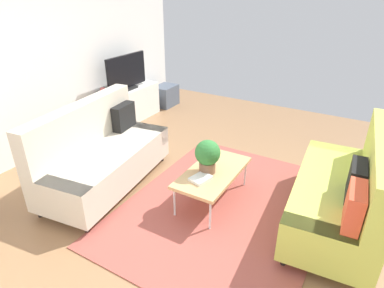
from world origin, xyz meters
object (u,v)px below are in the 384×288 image
Objects in this scene: storage_trunk at (165,96)px; bottle_0 at (112,91)px; tv_console at (129,105)px; tv at (127,73)px; coffee_table at (213,173)px; vase_0 at (103,92)px; potted_plant at (208,155)px; couch_green at (344,192)px; bottle_1 at (117,89)px; table_book_0 at (201,178)px; couch_beige at (102,154)px.

bottle_0 reaches higher than storage_trunk.
storage_trunk is (1.10, -0.10, -0.10)m from tv_console.
coffee_table is at bearing -120.41° from tv.
vase_0 is at bearing 173.12° from tv.
coffee_table is at bearing -47.50° from potted_plant.
coffee_table is 2.80m from bottle_0.
tv is at bearing 2.62° from bottle_0.
couch_green is 4.22m from tv.
potted_plant reaches higher than bottle_1.
tv_console is at bearing 90.00° from tv.
bottle_0 is 0.86× the size of bottle_1.
bottle_0 is at bearing 67.17° from coffee_table.
bottle_1 is (-1.43, 0.06, 0.51)m from storage_trunk.
couch_beige is at bearing 96.32° from table_book_0.
couch_beige is at bearing -142.21° from bottle_0.
tv is 0.39m from bottle_1.
storage_trunk is 3.79m from table_book_0.
coffee_table is at bearing -114.93° from bottle_1.
bottle_0 reaches higher than table_book_0.
coffee_table is 1.10× the size of tv.
coffee_table is 2.85m from bottle_1.
potted_plant is at bearing -121.73° from tv.
tv is at bearing -156.08° from couch_beige.
couch_beige is 1.84m from vase_0.
tv is 3.14m from table_book_0.
bottle_0 is at bearing 180.00° from bottle_1.
potted_plant is (-0.34, 1.48, 0.20)m from couch_green.
tv_console is at bearing 58.47° from potted_plant.
tv_console is 0.63m from tv.
couch_green reaches higher than coffee_table.
bottle_0 reaches higher than coffee_table.
couch_green is 4.81× the size of potted_plant.
tv_console is 2.69× the size of storage_trunk.
bottle_0 is at bearing 62.41° from table_book_0.
vase_0 is at bearing 69.25° from potted_plant.
tv_console is 1.40× the size of tv.
table_book_0 reaches higher than coffee_table.
couch_green is at bearing 96.12° from couch_beige.
vase_0 is 0.27m from bottle_1.
tv_console is 8.41× the size of vase_0.
bottle_1 is at bearing 63.72° from potted_plant.
table_book_0 is 2.92m from bottle_1.
vase_0 is at bearing 160.54° from bottle_1.
potted_plant is 2.44× the size of vase_0.
potted_plant reaches higher than table_book_0.
tv_console is 5.83× the size of table_book_0.
tv is at bearing 3.52° from bottle_1.
couch_beige is 11.17× the size of bottle_1.
bottle_1 is at bearing 72.97° from couch_green.
bottle_1 is at bearing -151.63° from couch_beige.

